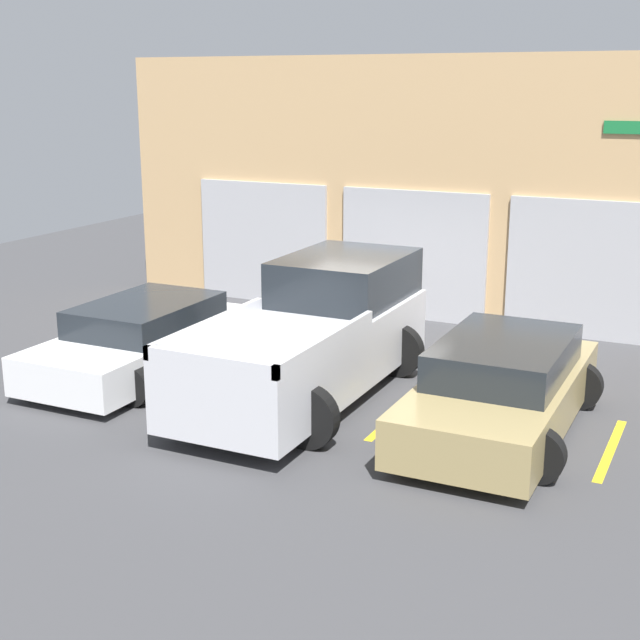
# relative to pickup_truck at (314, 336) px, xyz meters

# --- Properties ---
(ground_plane) EXTENTS (28.00, 28.00, 0.00)m
(ground_plane) POSITION_rel_pickup_truck_xyz_m (0.00, 1.88, -0.90)
(ground_plane) COLOR #3D3D3F
(shophouse_building) EXTENTS (13.40, 0.68, 5.10)m
(shophouse_building) POSITION_rel_pickup_truck_xyz_m (-0.01, 5.17, 1.59)
(shophouse_building) COLOR tan
(shophouse_building) RESTS_ON ground
(pickup_truck) EXTENTS (2.52, 5.24, 1.93)m
(pickup_truck) POSITION_rel_pickup_truck_xyz_m (0.00, 0.00, 0.00)
(pickup_truck) COLOR silver
(pickup_truck) RESTS_ON ground
(sedan_white) EXTENTS (2.20, 4.29, 1.17)m
(sedan_white) POSITION_rel_pickup_truck_xyz_m (-2.93, -0.27, -0.35)
(sedan_white) COLOR white
(sedan_white) RESTS_ON ground
(sedan_side) EXTENTS (2.27, 4.44, 1.27)m
(sedan_side) POSITION_rel_pickup_truck_xyz_m (2.93, -0.27, -0.30)
(sedan_side) COLOR #9E8956
(sedan_side) RESTS_ON ground
(parking_stripe_far_left) EXTENTS (0.12, 2.20, 0.01)m
(parking_stripe_far_left) POSITION_rel_pickup_truck_xyz_m (-4.40, -0.30, -0.90)
(parking_stripe_far_left) COLOR gold
(parking_stripe_far_left) RESTS_ON ground
(parking_stripe_left) EXTENTS (0.12, 2.20, 0.01)m
(parking_stripe_left) POSITION_rel_pickup_truck_xyz_m (-1.47, -0.30, -0.90)
(parking_stripe_left) COLOR gold
(parking_stripe_left) RESTS_ON ground
(parking_stripe_centre) EXTENTS (0.12, 2.20, 0.01)m
(parking_stripe_centre) POSITION_rel_pickup_truck_xyz_m (1.47, -0.30, -0.90)
(parking_stripe_centre) COLOR gold
(parking_stripe_centre) RESTS_ON ground
(parking_stripe_right) EXTENTS (0.12, 2.20, 0.01)m
(parking_stripe_right) POSITION_rel_pickup_truck_xyz_m (4.40, -0.30, -0.90)
(parking_stripe_right) COLOR gold
(parking_stripe_right) RESTS_ON ground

